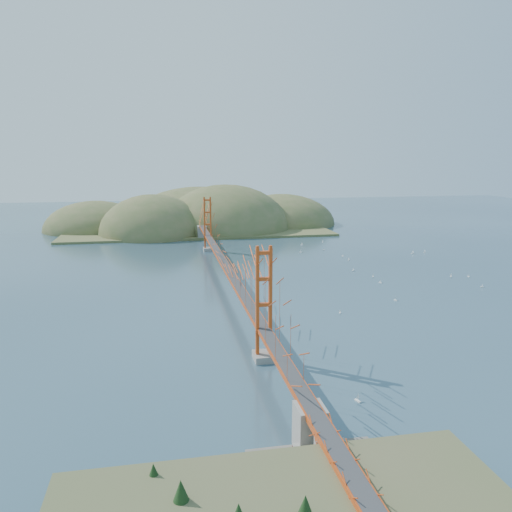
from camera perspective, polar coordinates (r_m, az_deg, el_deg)
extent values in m
plane|color=#294253|center=(79.44, -3.47, -3.38)|extent=(320.00, 320.00, 0.00)
cube|color=gray|center=(51.21, 0.88, -11.42)|extent=(2.00, 2.40, 0.70)
cube|color=gray|center=(108.50, -5.49, 0.77)|extent=(2.00, 2.40, 0.70)
cube|color=#C84516|center=(78.67, -3.50, -1.05)|extent=(1.40, 92.00, 0.16)
cube|color=#C84516|center=(78.71, -3.50, -1.20)|extent=(1.33, 92.00, 0.24)
cube|color=#38383A|center=(78.65, -3.50, -0.98)|extent=(1.19, 92.00, 0.03)
cube|color=gray|center=(36.72, 6.19, -19.00)|extent=(2.00, 2.20, 3.30)
cube|color=gray|center=(124.01, -6.19, 2.69)|extent=(2.20, 2.60, 3.30)
cube|color=#C84516|center=(31.03, 9.71, -21.74)|extent=(1.40, 12.00, 0.16)
cube|color=#C84516|center=(31.17, 9.69, -22.12)|extent=(1.33, 12.00, 0.30)
cube|color=gray|center=(31.31, 10.28, -25.49)|extent=(0.50, 0.70, 2.95)
cube|color=gray|center=(33.60, 8.32, -22.57)|extent=(0.50, 0.70, 2.95)
cube|color=gray|center=(35.18, 7.19, -20.83)|extent=(0.50, 0.70, 2.95)
cube|color=#59544C|center=(35.53, 7.40, -23.09)|extent=(9.00, 6.00, 0.24)
cube|color=maroon|center=(35.91, 7.70, -21.74)|extent=(3.70, 2.30, 0.75)
cube|color=gray|center=(35.68, 7.72, -21.16)|extent=(3.70, 2.30, 0.10)
cylinder|color=white|center=(35.45, 7.74, -20.55)|extent=(0.03, 0.03, 1.00)
cube|color=#4B5731|center=(32.23, 1.46, -25.35)|extent=(24.00, 3.00, 1.80)
cone|color=black|center=(27.16, -8.43, -26.24)|extent=(0.90, 0.90, 1.29)
cone|color=black|center=(31.40, 8.03, -20.70)|extent=(0.78, 0.78, 1.12)
cube|color=olive|center=(141.98, -6.77, 3.20)|extent=(70.00, 40.00, 0.60)
ellipsoid|color=olive|center=(133.80, -11.65, 2.44)|extent=(28.00, 28.00, 21.00)
ellipsoid|color=olive|center=(140.81, -3.45, 3.09)|extent=(36.00, 36.00, 25.00)
ellipsoid|color=olive|center=(151.85, 2.93, 3.70)|extent=(32.00, 32.00, 18.00)
ellipsoid|color=olive|center=(146.82, -17.85, 2.90)|extent=(28.00, 28.00, 16.00)
ellipsoid|color=olive|center=(155.99, -6.40, 3.84)|extent=(44.00, 44.00, 22.00)
cube|color=white|center=(92.40, 23.12, -2.16)|extent=(0.24, 0.50, 0.09)
cylinder|color=white|center=(92.34, 23.14, -2.00)|extent=(0.01, 0.01, 0.52)
cube|color=white|center=(110.10, 17.50, 0.30)|extent=(0.65, 0.28, 0.11)
cylinder|color=white|center=(110.03, 17.51, 0.47)|extent=(0.02, 0.02, 0.69)
cube|color=white|center=(115.34, 5.26, 1.26)|extent=(0.62, 0.34, 0.11)
cylinder|color=white|center=(115.29, 5.27, 1.42)|extent=(0.02, 0.02, 0.64)
cube|color=white|center=(119.78, 7.63, 1.58)|extent=(0.28, 0.62, 0.11)
cylinder|color=white|center=(119.72, 7.64, 1.73)|extent=(0.02, 0.02, 0.65)
cube|color=white|center=(85.79, 24.43, -3.25)|extent=(0.54, 0.35, 0.09)
cylinder|color=white|center=(85.72, 24.45, -3.07)|extent=(0.02, 0.02, 0.56)
cube|color=white|center=(103.83, 9.89, 0.01)|extent=(0.39, 0.52, 0.09)
cylinder|color=white|center=(103.78, 9.90, 0.16)|extent=(0.01, 0.01, 0.55)
cube|color=white|center=(66.54, 9.58, -6.41)|extent=(0.26, 0.51, 0.09)
cylinder|color=white|center=(66.46, 9.58, -6.19)|extent=(0.01, 0.01, 0.53)
cube|color=white|center=(87.01, 13.23, -2.32)|extent=(0.40, 0.58, 0.10)
cylinder|color=white|center=(86.94, 13.24, -2.13)|extent=(0.02, 0.02, 0.61)
cube|color=white|center=(99.91, 10.55, -0.46)|extent=(0.54, 0.53, 0.10)
cylinder|color=white|center=(99.85, 10.55, -0.28)|extent=(0.02, 0.02, 0.62)
cube|color=white|center=(109.90, 7.76, 0.69)|extent=(0.52, 0.31, 0.09)
cylinder|color=white|center=(109.85, 7.77, 0.83)|extent=(0.01, 0.01, 0.54)
cube|color=white|center=(44.26, 11.55, -15.90)|extent=(0.40, 0.66, 0.11)
cylinder|color=white|center=(44.10, 11.57, -15.50)|extent=(0.02, 0.02, 0.69)
cube|color=white|center=(112.14, 18.72, 0.41)|extent=(0.57, 0.37, 0.10)
cylinder|color=white|center=(112.09, 18.73, 0.56)|extent=(0.02, 0.02, 0.59)
cube|color=white|center=(91.09, 21.39, -2.20)|extent=(0.42, 0.61, 0.11)
cylinder|color=white|center=(91.02, 21.40, -2.00)|extent=(0.02, 0.02, 0.64)
cube|color=white|center=(73.87, 15.67, -4.88)|extent=(0.42, 0.56, 0.10)
cylinder|color=white|center=(73.78, 15.68, -4.66)|extent=(0.02, 0.02, 0.60)
cube|color=white|center=(83.36, 14.04, -2.96)|extent=(0.40, 0.58, 0.10)
cylinder|color=white|center=(83.28, 14.05, -2.75)|extent=(0.02, 0.02, 0.61)
cube|color=white|center=(90.89, 11.05, -1.65)|extent=(0.51, 0.22, 0.09)
cylinder|color=white|center=(90.83, 11.06, -1.49)|extent=(0.01, 0.01, 0.54)
cube|color=white|center=(106.60, 5.14, 0.43)|extent=(0.66, 0.31, 0.11)
cylinder|color=white|center=(106.53, 5.14, 0.61)|extent=(0.02, 0.02, 0.69)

